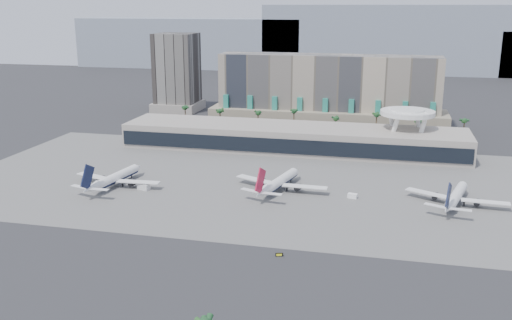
% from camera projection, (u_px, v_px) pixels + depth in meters
% --- Properties ---
extents(ground, '(900.00, 900.00, 0.00)m').
position_uv_depth(ground, '(235.00, 231.00, 183.74)').
color(ground, '#232326').
rests_on(ground, ground).
extents(apron_pad, '(260.00, 130.00, 0.06)m').
position_uv_depth(apron_pad, '(270.00, 181.00, 235.37)').
color(apron_pad, '#5B5B59').
rests_on(apron_pad, ground).
extents(mountain_ridge, '(680.00, 60.00, 70.00)m').
position_uv_depth(mountain_ridge, '(375.00, 43.00, 610.94)').
color(mountain_ridge, gray).
rests_on(mountain_ridge, ground).
extents(hotel, '(140.00, 30.00, 42.00)m').
position_uv_depth(hotel, '(328.00, 97.00, 340.83)').
color(hotel, tan).
rests_on(hotel, ground).
extents(office_tower, '(30.00, 30.00, 52.00)m').
position_uv_depth(office_tower, '(177.00, 77.00, 386.38)').
color(office_tower, black).
rests_on(office_tower, ground).
extents(terminal, '(170.00, 32.50, 14.50)m').
position_uv_depth(terminal, '(293.00, 137.00, 285.14)').
color(terminal, '#B5AA9F').
rests_on(terminal, ground).
extents(saucer_structure, '(26.00, 26.00, 21.89)m').
position_uv_depth(saucer_structure, '(407.00, 116.00, 275.64)').
color(saucer_structure, white).
rests_on(saucer_structure, ground).
extents(palm_row, '(157.80, 2.80, 13.10)m').
position_uv_depth(palm_row, '(316.00, 117.00, 315.55)').
color(palm_row, brown).
rests_on(palm_row, ground).
extents(airliner_left, '(38.19, 39.57, 13.71)m').
position_uv_depth(airliner_left, '(115.00, 178.00, 228.14)').
color(airliner_left, white).
rests_on(airliner_left, ground).
extents(airliner_centre, '(37.92, 39.40, 13.81)m').
position_uv_depth(airliner_centre, '(279.00, 182.00, 223.05)').
color(airliner_centre, white).
rests_on(airliner_centre, ground).
extents(airliner_right, '(36.13, 37.46, 13.23)m').
position_uv_depth(airliner_right, '(456.00, 196.00, 206.76)').
color(airliner_right, white).
rests_on(airliner_right, ground).
extents(service_vehicle_a, '(5.36, 3.69, 2.39)m').
position_uv_depth(service_vehicle_a, '(144.00, 187.00, 224.57)').
color(service_vehicle_a, silver).
rests_on(service_vehicle_a, ground).
extents(service_vehicle_b, '(3.80, 2.64, 1.79)m').
position_uv_depth(service_vehicle_b, '(352.00, 196.00, 214.83)').
color(service_vehicle_b, white).
rests_on(service_vehicle_b, ground).
extents(taxiway_sign, '(2.27, 0.93, 1.03)m').
position_uv_depth(taxiway_sign, '(279.00, 255.00, 165.39)').
color(taxiway_sign, black).
rests_on(taxiway_sign, ground).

